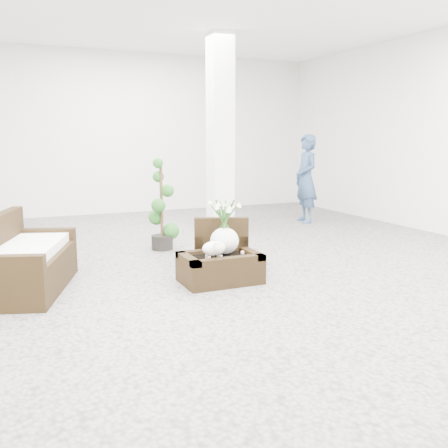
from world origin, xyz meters
name	(u,v)px	position (x,y,z in m)	size (l,w,h in m)	color
ground	(221,271)	(0.00, 0.00, 0.00)	(11.00, 11.00, 0.00)	gray
column	(220,133)	(1.20, 2.80, 1.75)	(0.40, 0.40, 3.50)	white
coffee_table	(220,269)	(-0.21, -0.47, 0.16)	(0.90, 0.60, 0.31)	black
sheep_figurine	(214,250)	(-0.33, -0.57, 0.42)	(0.28, 0.23, 0.21)	white
planter_narcissus	(224,220)	(-0.11, -0.37, 0.71)	(0.44, 0.44, 0.80)	white
tealight	(243,252)	(0.09, -0.45, 0.33)	(0.04, 0.04, 0.03)	white
armchair	(221,241)	(0.05, 0.12, 0.35)	(0.66, 0.64, 0.71)	black
loveseat	(27,253)	(-2.28, 0.09, 0.42)	(1.57, 0.75, 0.84)	black
topiary	(161,205)	(-0.32, 1.51, 0.67)	(0.36, 0.36, 1.35)	#1F511A
shopper	(306,179)	(3.02, 2.76, 0.86)	(0.63, 0.41, 1.73)	navy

